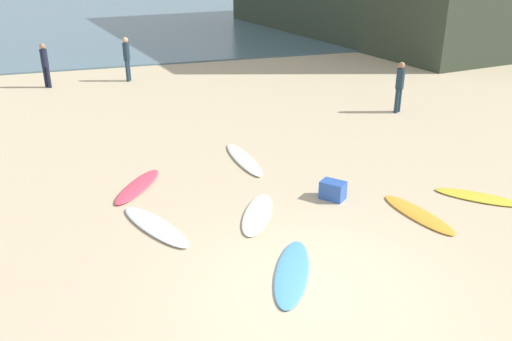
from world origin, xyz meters
name	(u,v)px	position (x,y,z in m)	size (l,w,h in m)	color
ground_plane	(317,294)	(0.00, 0.00, 0.00)	(120.00, 120.00, 0.00)	#C6B28E
ocean_water	(114,18)	(0.00, 39.42, 0.04)	(120.00, 40.00, 0.08)	slate
surfboard_0	(418,214)	(3.22, 1.84, 0.03)	(0.54, 2.05, 0.06)	orange
surfboard_1	(138,186)	(-2.28, 5.20, 0.04)	(0.52, 2.08, 0.09)	#E5435E
surfboard_2	(292,272)	(-0.17, 0.67, 0.03)	(0.58, 2.15, 0.06)	#4B97E1
surfboard_3	(258,214)	(-0.03, 2.94, 0.04)	(0.57, 1.98, 0.07)	white
surfboard_4	(244,159)	(0.64, 6.05, 0.04)	(0.49, 2.53, 0.08)	silver
surfboard_5	(156,226)	(-2.19, 3.09, 0.04)	(0.54, 2.27, 0.08)	white
surfboard_6	(478,197)	(5.01, 2.11, 0.03)	(0.55, 1.91, 0.06)	yellow
beachgoer_near	(45,63)	(-4.52, 16.39, 1.00)	(0.39, 0.39, 1.78)	#191E33
beachgoer_mid	(400,85)	(7.07, 8.69, 0.98)	(0.39, 0.39, 1.75)	#1E3342
beachgoer_far	(127,57)	(-1.26, 16.49, 1.05)	(0.37, 0.37, 1.85)	#1E3342
beach_cooler	(333,190)	(1.85, 3.17, 0.21)	(0.54, 0.37, 0.42)	#2D56B2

